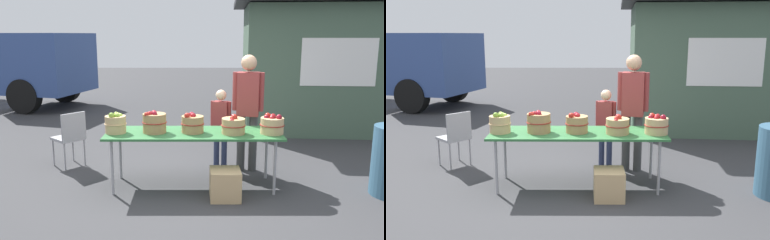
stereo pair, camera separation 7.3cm
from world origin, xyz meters
The scene contains 12 objects.
ground_plane centered at (0.00, 0.00, 0.00)m, with size 40.00×40.00×0.00m, color #38383A.
market_table centered at (0.00, 0.00, 0.71)m, with size 2.30×0.76×0.75m.
apple_basket_green_0 centered at (-1.02, -0.04, 0.88)m, with size 0.29×0.29×0.28m.
apple_basket_red_0 centered at (-0.51, -0.02, 0.88)m, with size 0.33×0.33×0.30m.
apple_basket_red_1 centered at (-0.01, -0.02, 0.87)m, with size 0.31×0.31×0.28m.
apple_basket_red_2 centered at (0.52, -0.08, 0.86)m, with size 0.32×0.32×0.26m.
apple_basket_red_3 centered at (1.02, -0.07, 0.87)m, with size 0.32×0.32×0.27m.
vendor_adult centered at (0.80, 0.66, 1.02)m, with size 0.45×0.29×1.73m.
child_customer centered at (0.42, 0.80, 0.71)m, with size 0.30×0.22×1.21m.
food_kiosk centered at (2.65, 3.71, 1.38)m, with size 3.73×3.18×2.74m.
folding_chair centered at (-1.88, 0.83, 0.51)m, with size 0.57×0.57×0.86m.
produce_crate centered at (0.39, -0.43, 0.19)m, with size 0.37×0.37×0.37m, color tan.
Camera 2 is at (0.05, -5.18, 2.01)m, focal length 37.89 mm.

